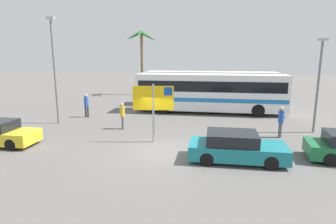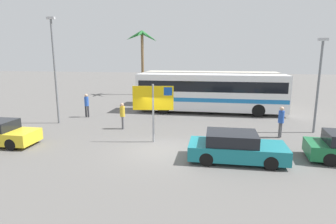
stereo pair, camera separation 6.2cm
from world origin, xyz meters
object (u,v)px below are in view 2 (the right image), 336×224
Objects in this scene: ferry_sign at (154,100)px; bus_rear_coach at (210,87)px; pedestrian_crossing_lot at (87,103)px; car_teal at (235,147)px; bus_front_coach at (210,91)px; pedestrian_near_sign at (122,114)px; pedestrian_by_bus at (281,119)px.

bus_rear_coach is at bearing 68.89° from ferry_sign.
car_teal is at bearing 45.44° from pedestrian_crossing_lot.
bus_rear_coach is at bearing 91.38° from bus_front_coach.
pedestrian_near_sign is at bearing 43.12° from pedestrian_crossing_lot.
car_teal is 8.19m from pedestrian_near_sign.
car_teal is at bearing 129.57° from pedestrian_near_sign.
pedestrian_by_bus reaches higher than pedestrian_crossing_lot.
bus_rear_coach is 3.74× the size of ferry_sign.
ferry_sign is at bearing 153.47° from car_teal.
pedestrian_near_sign is at bearing 129.60° from ferry_sign.
pedestrian_crossing_lot is at bearing -144.26° from bus_rear_coach.
bus_front_coach is 6.56× the size of pedestrian_by_bus.
car_teal is at bearing -90.73° from pedestrian_by_bus.
ferry_sign reaches higher than car_teal.
car_teal is 5.03m from pedestrian_by_bus.
bus_rear_coach is 10.78m from pedestrian_by_bus.
ferry_sign reaches higher than pedestrian_by_bus.
bus_front_coach is 1.00× the size of bus_rear_coach.
ferry_sign is 3.78m from pedestrian_near_sign.
bus_rear_coach is at bearing 116.00° from pedestrian_crossing_lot.
pedestrian_near_sign is at bearing -131.44° from bus_front_coach.
bus_rear_coach is 2.77× the size of car_teal.
bus_front_coach is 10.84m from car_teal.
pedestrian_crossing_lot is at bearing 132.61° from ferry_sign.
bus_front_coach reaches higher than pedestrian_near_sign.
bus_rear_coach is at bearing 146.64° from pedestrian_by_bus.
ferry_sign is at bearing -103.08° from bus_rear_coach.
pedestrian_near_sign is (-5.38, -9.52, -0.78)m from bus_rear_coach.
pedestrian_by_bus reaches higher than car_teal.
bus_rear_coach is 11.36m from pedestrian_crossing_lot.
pedestrian_by_bus is at bearing -57.47° from bus_front_coach.
bus_front_coach is at bearing -88.62° from bus_rear_coach.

